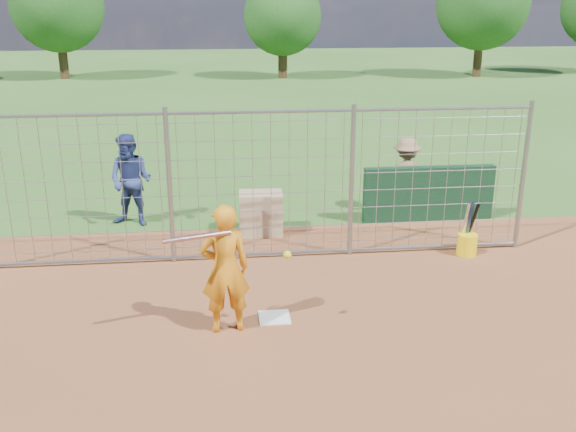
{
  "coord_description": "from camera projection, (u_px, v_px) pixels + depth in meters",
  "views": [
    {
      "loc": [
        -0.68,
        -8.14,
        4.2
      ],
      "look_at": [
        0.3,
        0.8,
        1.15
      ],
      "focal_mm": 40.0,
      "sensor_mm": 36.0,
      "label": 1
    }
  ],
  "objects": [
    {
      "name": "backstop_fence",
      "position": [
        262.0,
        187.0,
        10.56
      ],
      "size": [
        9.08,
        0.08,
        2.6
      ],
      "color": "gray",
      "rests_on": "ground"
    },
    {
      "name": "equipment_in_play",
      "position": [
        220.0,
        241.0,
        7.93
      ],
      "size": [
        1.6,
        0.31,
        0.4
      ],
      "color": "silver",
      "rests_on": "ground"
    },
    {
      "name": "bucket_with_bats",
      "position": [
        467.0,
        241.0,
        11.02
      ],
      "size": [
        0.34,
        0.4,
        0.97
      ],
      "color": "yellow",
      "rests_on": "ground"
    },
    {
      "name": "bystander_a",
      "position": [
        131.0,
        181.0,
        12.29
      ],
      "size": [
        1.05,
        0.93,
        1.79
      ],
      "primitive_type": "imported",
      "rotation": [
        0.0,
        0.0,
        -0.34
      ],
      "color": "navy",
      "rests_on": "ground"
    },
    {
      "name": "tree_line",
      "position": [
        285.0,
        8.0,
        34.68
      ],
      "size": [
        44.66,
        6.72,
        6.48
      ],
      "color": "#3F2B19",
      "rests_on": "ground"
    },
    {
      "name": "dugout_wall",
      "position": [
        428.0,
        194.0,
        12.64
      ],
      "size": [
        2.6,
        0.2,
        1.1
      ],
      "primitive_type": "cube",
      "color": "#11381E",
      "rests_on": "ground"
    },
    {
      "name": "ground",
      "position": [
        273.0,
        312.0,
        9.08
      ],
      "size": [
        100.0,
        100.0,
        0.0
      ],
      "primitive_type": "plane",
      "color": "#2D591E",
      "rests_on": "ground"
    },
    {
      "name": "batter",
      "position": [
        225.0,
        269.0,
        8.3
      ],
      "size": [
        0.69,
        0.49,
        1.76
      ],
      "primitive_type": "imported",
      "rotation": [
        0.0,
        0.0,
        3.26
      ],
      "color": "orange",
      "rests_on": "ground"
    },
    {
      "name": "bystander_c",
      "position": [
        406.0,
        176.0,
        13.02
      ],
      "size": [
        1.02,
        0.6,
        1.57
      ],
      "primitive_type": "imported",
      "rotation": [
        0.0,
        0.0,
        3.12
      ],
      "color": "#826647",
      "rests_on": "ground"
    },
    {
      "name": "home_plate",
      "position": [
        274.0,
        317.0,
        8.89
      ],
      "size": [
        0.43,
        0.43,
        0.02
      ],
      "primitive_type": "cube",
      "color": "silver",
      "rests_on": "ground"
    },
    {
      "name": "equipment_bin",
      "position": [
        261.0,
        213.0,
        11.98
      ],
      "size": [
        0.82,
        0.59,
        0.8
      ],
      "primitive_type": "cube",
      "rotation": [
        0.0,
        0.0,
        -0.05
      ],
      "color": "tan",
      "rests_on": "ground"
    }
  ]
}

